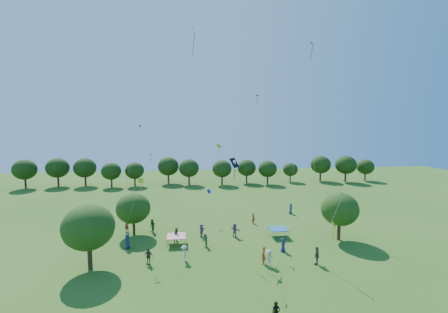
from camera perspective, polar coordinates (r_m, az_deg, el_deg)
near_tree_west at (r=33.15m, az=-24.40°, el=-12.17°), size 5.03×5.03×6.55m
near_tree_north at (r=41.36m, az=-16.89°, el=-9.40°), size 4.41×4.41×5.54m
near_tree_east at (r=40.44m, az=21.17°, el=-9.33°), size 4.58×4.58×6.01m
treeline at (r=73.57m, az=-5.14°, el=-2.15°), size 88.01×8.77×6.77m
tent_red_stripe at (r=37.65m, az=-9.07°, el=-14.76°), size 2.20×2.20×1.10m
tent_blue at (r=40.27m, az=10.28°, el=-13.40°), size 2.20×2.20×1.10m
man_in_black at (r=24.60m, az=9.89°, el=-27.25°), size 0.65×0.45×1.64m
crowd_person_0 at (r=36.02m, az=11.20°, el=-16.20°), size 0.71×0.88×1.58m
crowd_person_1 at (r=43.47m, az=-18.02°, el=-12.46°), size 0.66×0.48×1.61m
crowd_person_2 at (r=42.19m, az=-13.52°, el=-12.74°), size 0.93×1.02×1.83m
crowd_person_3 at (r=33.36m, az=-7.59°, el=-17.83°), size 0.60×1.17×1.74m
crowd_person_4 at (r=33.78m, az=17.27°, el=-17.58°), size 1.01×1.22×1.91m
crowd_person_5 at (r=39.80m, az=-4.28°, el=-13.87°), size 1.20×1.63×1.66m
crowd_person_6 at (r=37.87m, az=-17.90°, el=-15.10°), size 0.64×0.95×1.76m
crowd_person_7 at (r=44.93m, az=5.60°, el=-11.65°), size 0.61×0.68×1.54m
crowd_person_8 at (r=38.29m, az=-8.96°, el=-14.60°), size 1.00×0.96×1.83m
crowd_person_9 at (r=32.54m, az=8.58°, el=-18.53°), size 1.21×0.90×1.69m
crowd_person_10 at (r=33.43m, az=-14.23°, el=-17.92°), size 1.11×0.82×1.72m
crowd_person_11 at (r=39.67m, az=2.08°, el=-13.83°), size 1.49×1.68×1.78m
crowd_person_12 at (r=50.60m, az=12.58°, el=-9.66°), size 0.92×0.91×1.71m
crowd_person_13 at (r=32.81m, az=7.51°, el=-18.16°), size 0.66×0.80×1.84m
crowd_person_14 at (r=36.68m, az=-3.63°, el=-15.68°), size 0.56×0.84×1.58m
pirate_kite at (r=34.59m, az=2.12°, el=-1.40°), size 5.68×5.30×9.22m
red_high_kite at (r=38.25m, az=-5.45°, el=15.86°), size 1.23×6.60×25.31m
small_kite_0 at (r=47.33m, az=8.29°, el=4.90°), size 5.02×3.70×17.88m
small_kite_1 at (r=31.05m, az=19.94°, el=-12.79°), size 0.57×2.74×3.89m
small_kite_2 at (r=34.92m, az=-15.99°, el=-5.86°), size 2.95×2.10×7.16m
small_kite_3 at (r=44.84m, az=-16.84°, el=0.80°), size 2.79×6.97×13.11m
small_kite_4 at (r=44.25m, az=-1.77°, el=-7.30°), size 6.83×3.25×3.63m
small_kite_5 at (r=34.80m, az=21.10°, el=-8.06°), size 3.01×1.42×5.89m
small_kite_6 at (r=39.29m, az=2.31°, el=1.71°), size 1.33×2.88×12.34m
small_kite_7 at (r=44.08m, az=-14.46°, el=-1.39°), size 4.52×4.73×9.03m
small_kite_8 at (r=30.98m, az=16.59°, el=8.96°), size 1.48×0.65×20.95m
small_kite_9 at (r=47.26m, az=13.60°, el=5.59°), size 1.37×1.37×18.18m
small_kite_10 at (r=36.15m, az=-1.49°, el=-0.95°), size 2.35×0.73×10.74m
small_kite_11 at (r=31.36m, az=3.75°, el=-5.94°), size 4.50×1.03×8.61m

